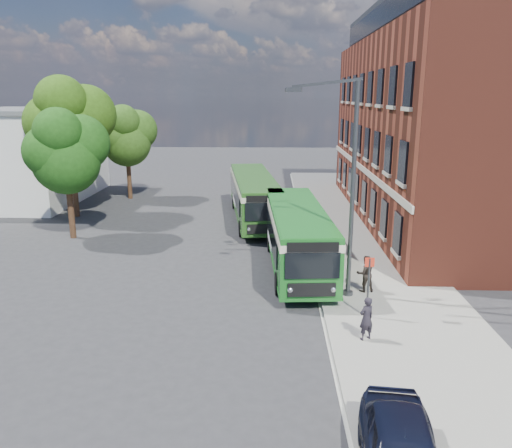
{
  "coord_description": "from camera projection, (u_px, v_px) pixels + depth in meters",
  "views": [
    {
      "loc": [
        1.96,
        -21.85,
        8.38
      ],
      "look_at": [
        1.17,
        1.88,
        2.2
      ],
      "focal_mm": 35.0,
      "sensor_mm": 36.0,
      "label": 1
    }
  ],
  "objects": [
    {
      "name": "kerb_line",
      "position": [
        304.0,
        234.0,
        30.92
      ],
      "size": [
        0.12,
        48.0,
        0.01
      ],
      "primitive_type": "cube",
      "color": "beige",
      "rests_on": "ground"
    },
    {
      "name": "white_building",
      "position": [
        26.0,
        155.0,
        40.38
      ],
      "size": [
        9.4,
        13.4,
        7.3
      ],
      "color": "silver",
      "rests_on": "ground"
    },
    {
      "name": "tree_left",
      "position": [
        66.0,
        151.0,
        28.72
      ],
      "size": [
        4.58,
        4.35,
        7.73
      ],
      "color": "#331E12",
      "rests_on": "ground"
    },
    {
      "name": "pedestrian_b",
      "position": [
        365.0,
        274.0,
        21.33
      ],
      "size": [
        0.85,
        0.7,
        1.6
      ],
      "primitive_type": "imported",
      "rotation": [
        0.0,
        0.0,
        3.27
      ],
      "color": "black",
      "rests_on": "pavement"
    },
    {
      "name": "street_lamp",
      "position": [
        344.0,
        187.0,
        20.02
      ],
      "size": [
        2.96,
        2.38,
        9.0
      ],
      "color": "#393C3E",
      "rests_on": "ground"
    },
    {
      "name": "pedestrian_a",
      "position": [
        366.0,
        318.0,
        17.11
      ],
      "size": [
        0.68,
        0.6,
        1.56
      ],
      "primitive_type": "imported",
      "rotation": [
        0.0,
        0.0,
        3.62
      ],
      "color": "black",
      "rests_on": "pavement"
    },
    {
      "name": "ground",
      "position": [
        230.0,
        279.0,
        23.31
      ],
      "size": [
        120.0,
        120.0,
        0.0
      ],
      "primitive_type": "plane",
      "color": "#2B2B2D",
      "rests_on": "ground"
    },
    {
      "name": "tree_right",
      "position": [
        127.0,
        135.0,
        40.14
      ],
      "size": [
        4.53,
        4.3,
        7.64
      ],
      "color": "#331E12",
      "rests_on": "ground"
    },
    {
      "name": "bus_rear",
      "position": [
        254.0,
        193.0,
        34.19
      ],
      "size": [
        4.15,
        12.74,
        3.02
      ],
      "color": "#26561C",
      "rests_on": "ground"
    },
    {
      "name": "flagpole",
      "position": [
        68.0,
        145.0,
        35.04
      ],
      "size": [
        0.95,
        0.1,
        9.0
      ],
      "color": "#393C3E",
      "rests_on": "ground"
    },
    {
      "name": "pavement",
      "position": [
        353.0,
        233.0,
        30.81
      ],
      "size": [
        6.0,
        48.0,
        0.15
      ],
      "primitive_type": "cube",
      "color": "gray",
      "rests_on": "ground"
    },
    {
      "name": "bus_front",
      "position": [
        297.0,
        231.0,
        24.58
      ],
      "size": [
        3.24,
        11.1,
        3.02
      ],
      "color": "#19641F",
      "rests_on": "ground"
    },
    {
      "name": "bus_stop_sign",
      "position": [
        368.0,
        284.0,
        18.69
      ],
      "size": [
        0.35,
        0.08,
        2.52
      ],
      "color": "#393C3E",
      "rests_on": "ground"
    },
    {
      "name": "tree_mid",
      "position": [
        69.0,
        122.0,
        33.64
      ],
      "size": [
        5.71,
        5.43,
        9.64
      ],
      "color": "#331E12",
      "rests_on": "ground"
    },
    {
      "name": "brick_office",
      "position": [
        456.0,
        117.0,
        32.71
      ],
      "size": [
        12.1,
        26.0,
        14.2
      ],
      "color": "maroon",
      "rests_on": "ground"
    }
  ]
}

